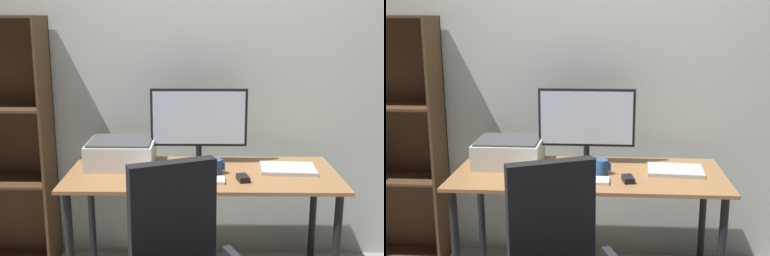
{
  "view_description": "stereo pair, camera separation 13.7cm",
  "coord_description": "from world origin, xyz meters",
  "views": [
    {
      "loc": [
        -0.02,
        -2.66,
        1.62
      ],
      "look_at": [
        -0.06,
        -0.03,
        1.01
      ],
      "focal_mm": 44.53,
      "sensor_mm": 36.0,
      "label": 1
    },
    {
      "loc": [
        0.11,
        -2.65,
        1.62
      ],
      "look_at": [
        -0.06,
        -0.03,
        1.01
      ],
      "focal_mm": 44.53,
      "sensor_mm": 36.0,
      "label": 2
    }
  ],
  "objects": [
    {
      "name": "back_wall",
      "position": [
        0.0,
        0.5,
        1.3
      ],
      "size": [
        6.4,
        0.1,
        2.6
      ],
      "primitive_type": "cube",
      "color": "beige",
      "rests_on": "ground"
    },
    {
      "name": "desk",
      "position": [
        0.0,
        0.0,
        0.65
      ],
      "size": [
        1.58,
        0.66,
        0.74
      ],
      "color": "olive",
      "rests_on": "ground"
    },
    {
      "name": "monitor",
      "position": [
        -0.02,
        0.19,
        1.01
      ],
      "size": [
        0.59,
        0.2,
        0.47
      ],
      "color": "black",
      "rests_on": "desk"
    },
    {
      "name": "keyboard",
      "position": [
        -0.02,
        -0.17,
        0.75
      ],
      "size": [
        0.29,
        0.11,
        0.02
      ],
      "primitive_type": "cube",
      "rotation": [
        0.0,
        0.0,
        -0.01
      ],
      "color": "silver",
      "rests_on": "desk"
    },
    {
      "name": "mouse",
      "position": [
        0.22,
        -0.15,
        0.76
      ],
      "size": [
        0.07,
        0.1,
        0.03
      ],
      "primitive_type": "cube",
      "rotation": [
        0.0,
        0.0,
        0.19
      ],
      "color": "black",
      "rests_on": "desk"
    },
    {
      "name": "coffee_mug",
      "position": [
        0.08,
        -0.03,
        0.78
      ],
      "size": [
        0.09,
        0.08,
        0.09
      ],
      "color": "#285193",
      "rests_on": "desk"
    },
    {
      "name": "laptop",
      "position": [
        0.51,
        0.04,
        0.75
      ],
      "size": [
        0.33,
        0.25,
        0.02
      ],
      "primitive_type": "cube",
      "rotation": [
        0.0,
        0.0,
        -0.07
      ],
      "color": "#B7BABC",
      "rests_on": "desk"
    },
    {
      "name": "printer",
      "position": [
        -0.5,
        0.13,
        0.82
      ],
      "size": [
        0.4,
        0.34,
        0.16
      ],
      "color": "silver",
      "rests_on": "desk"
    },
    {
      "name": "paper_sheet",
      "position": [
        -0.26,
        -0.2,
        0.74
      ],
      "size": [
        0.23,
        0.31,
        0.0
      ],
      "primitive_type": "cube",
      "rotation": [
        0.0,
        0.0,
        -0.06
      ],
      "color": "white",
      "rests_on": "desk"
    }
  ]
}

